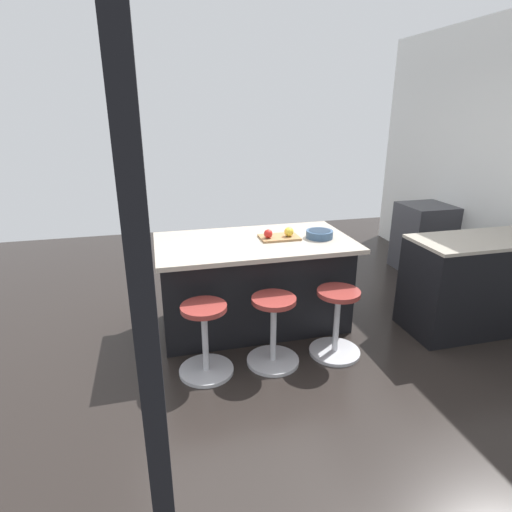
{
  "coord_description": "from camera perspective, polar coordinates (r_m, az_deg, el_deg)",
  "views": [
    {
      "loc": [
        0.85,
        3.39,
        2.0
      ],
      "look_at": [
        -0.02,
        -0.05,
        0.75
      ],
      "focal_mm": 28.94,
      "sensor_mm": 36.0,
      "label": 1
    }
  ],
  "objects": [
    {
      "name": "kitchen_island",
      "position": [
        3.95,
        -0.35,
        -3.69
      ],
      "size": [
        1.79,
        1.0,
        0.88
      ],
      "color": "black",
      "rests_on": "ground_plane"
    },
    {
      "name": "apple_yellow",
      "position": [
        3.82,
        4.57,
        3.36
      ],
      "size": [
        0.09,
        0.09,
        0.09
      ],
      "primitive_type": "sphere",
      "color": "gold",
      "rests_on": "cutting_board"
    },
    {
      "name": "stool_by_window",
      "position": [
        3.63,
        11.05,
        -9.27
      ],
      "size": [
        0.44,
        0.44,
        0.6
      ],
      "color": "#B7B7BC",
      "rests_on": "ground_plane"
    },
    {
      "name": "ground_plane",
      "position": [
        4.02,
        -0.16,
        -10.36
      ],
      "size": [
        7.47,
        7.47,
        0.0
      ],
      "primitive_type": "plane",
      "color": "black"
    },
    {
      "name": "fruit_bowl",
      "position": [
        3.87,
        8.77,
        3.06
      ],
      "size": [
        0.25,
        0.25,
        0.07
      ],
      "color": "#334C6B",
      "rests_on": "kitchen_island"
    },
    {
      "name": "apple_red",
      "position": [
        3.76,
        1.7,
        3.09
      ],
      "size": [
        0.08,
        0.08,
        0.08
      ],
      "primitive_type": "sphere",
      "color": "red",
      "rests_on": "cutting_board"
    },
    {
      "name": "stool_middle",
      "position": [
        3.44,
        2.41,
        -10.54
      ],
      "size": [
        0.44,
        0.44,
        0.6
      ],
      "color": "#B7B7BC",
      "rests_on": "ground_plane"
    },
    {
      "name": "window_panel_rear",
      "position": [
        1.4,
        28.09,
        -18.15
      ],
      "size": [
        5.75,
        0.12,
        2.97
      ],
      "color": "silver",
      "rests_on": "ground_plane"
    },
    {
      "name": "oven_range",
      "position": [
        5.79,
        22.13,
        2.32
      ],
      "size": [
        0.6,
        0.61,
        0.87
      ],
      "color": "#38383D",
      "rests_on": "ground_plane"
    },
    {
      "name": "cutting_board",
      "position": [
        3.83,
        3.23,
        2.59
      ],
      "size": [
        0.36,
        0.24,
        0.02
      ],
      "primitive_type": "cube",
      "color": "olive",
      "rests_on": "kitchen_island"
    },
    {
      "name": "stool_near_camera",
      "position": [
        3.35,
        -7.04,
        -11.65
      ],
      "size": [
        0.44,
        0.44,
        0.6
      ],
      "color": "#B7B7BC",
      "rests_on": "ground_plane"
    }
  ]
}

